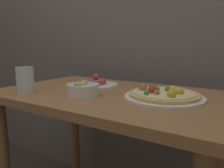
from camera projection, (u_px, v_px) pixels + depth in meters
dining_table at (110, 122)px, 1.03m from camera, size 1.04×0.65×0.80m
pizza_plate at (164, 95)px, 0.88m from camera, size 0.32×0.32×0.06m
tartare_plate at (96, 84)px, 1.16m from camera, size 0.23×0.23×0.07m
small_bowl at (83, 89)px, 0.93m from camera, size 0.14×0.14×0.07m
drinking_glass at (25, 80)px, 1.00m from camera, size 0.08×0.08×0.12m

